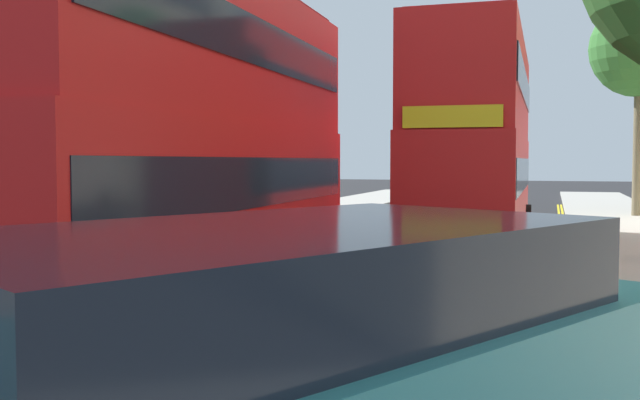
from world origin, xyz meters
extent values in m
cube|color=#ADA89E|center=(-6.50, 16.00, 0.07)|extent=(4.00, 80.00, 0.14)
cube|color=yellow|center=(4.40, 14.00, 0.00)|extent=(0.10, 56.00, 0.01)
cube|color=yellow|center=(4.24, 14.00, 0.00)|extent=(0.10, 56.00, 0.01)
cube|color=red|center=(-2.05, 11.64, 1.74)|extent=(2.76, 10.86, 2.60)
cube|color=red|center=(-2.05, 11.64, 4.29)|extent=(2.71, 10.64, 2.50)
cube|color=black|center=(-2.05, 11.64, 2.04)|extent=(2.78, 10.43, 0.84)
cube|color=black|center=(-2.05, 11.64, 4.39)|extent=(2.77, 10.21, 0.80)
cube|color=yellow|center=(-2.18, 17.02, 3.29)|extent=(2.00, 0.11, 0.44)
cylinder|color=black|center=(-3.38, 14.95, 0.52)|extent=(0.33, 1.05, 1.04)
cylinder|color=black|center=(-0.88, 15.01, 0.52)|extent=(0.33, 1.05, 1.04)
cylinder|color=black|center=(-0.72, 8.32, 0.52)|extent=(0.33, 1.05, 1.04)
cube|color=red|center=(1.94, 20.45, 1.74)|extent=(2.58, 10.82, 2.60)
cube|color=red|center=(1.94, 20.45, 4.29)|extent=(2.53, 10.60, 2.50)
cube|color=black|center=(1.94, 20.45, 2.04)|extent=(2.61, 10.39, 0.84)
cube|color=black|center=(1.94, 20.45, 4.39)|extent=(2.60, 10.17, 0.80)
cube|color=yellow|center=(1.98, 15.07, 3.29)|extent=(2.00, 0.08, 0.44)
cube|color=maroon|center=(1.94, 20.45, 5.59)|extent=(2.33, 9.74, 0.10)
cylinder|color=black|center=(3.21, 17.11, 0.52)|extent=(0.31, 1.04, 1.04)
cylinder|color=black|center=(0.71, 17.10, 0.52)|extent=(0.31, 1.04, 1.04)
cylinder|color=black|center=(3.16, 23.81, 0.52)|extent=(0.31, 1.04, 1.04)
cylinder|color=black|center=(0.66, 23.79, 0.52)|extent=(0.31, 1.04, 1.04)
cube|color=black|center=(2.77, 3.39, 1.74)|extent=(2.96, 3.50, 0.76)
cylinder|color=#6B6047|center=(7.23, 32.76, 2.97)|extent=(0.35, 0.35, 5.66)
cylinder|color=#6B6047|center=(6.92, 33.15, 6.14)|extent=(0.88, 0.74, 0.78)
cylinder|color=#6B6047|center=(6.75, 32.60, 6.16)|extent=(0.47, 1.06, 0.80)
sphere|color=#33702D|center=(7.23, 32.76, 6.99)|extent=(3.97, 3.97, 3.97)
camera|label=1|loc=(3.91, 0.34, 2.41)|focal=40.77mm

